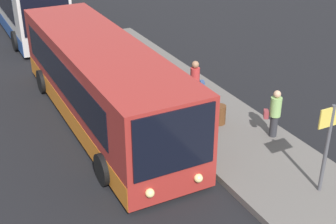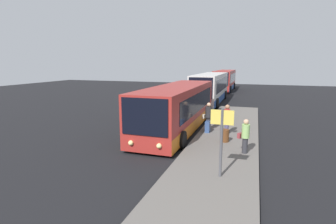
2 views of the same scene
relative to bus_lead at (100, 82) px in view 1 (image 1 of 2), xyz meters
The scene contains 10 objects.
ground 1.65m from the bus_lead, ahead, with size 80.00×80.00×0.00m, color black.
platform 3.60m from the bus_lead, 74.82° to the left, with size 20.00×3.38×0.20m.
bus_lead is the anchor object (origin of this frame).
bus_second 12.38m from the bus_lead, behind, with size 10.76×2.74×3.08m.
passenger_boarding 5.82m from the bus_lead, 47.67° to the left, with size 0.55×0.61×1.58m.
passenger_waiting 3.32m from the bus_lead, 74.13° to the left, with size 0.47×0.58×1.72m.
passenger_with_bags 2.03m from the bus_lead, 82.36° to the left, with size 0.44×0.61×1.69m.
suitcase 2.39m from the bus_lead, 68.14° to the left, with size 0.45×0.26×0.90m.
sign_post 7.69m from the bus_lead, 27.81° to the left, with size 0.10×0.80×2.50m.
trash_bin 4.14m from the bus_lead, 53.28° to the left, with size 0.44×0.44×0.65m.
Camera 1 is at (13.07, -4.56, 7.63)m, focal length 50.00 mm.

